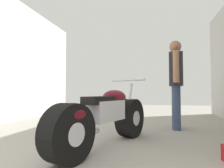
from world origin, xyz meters
TOP-DOWN VIEW (x-y plane):
  - ground_plane at (0.00, 3.26)m, footprint 15.63×15.63m
  - motorcycle_maroon_cruiser at (0.11, 2.27)m, footprint 0.96×1.99m
  - mechanic_in_blue at (1.19, 3.83)m, footprint 0.29×0.72m

SIDE VIEW (x-z plane):
  - ground_plane at x=0.00m, z-range 0.00..0.00m
  - motorcycle_maroon_cruiser at x=0.11m, z-range -0.08..0.87m
  - mechanic_in_blue at x=1.19m, z-range 0.12..1.90m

